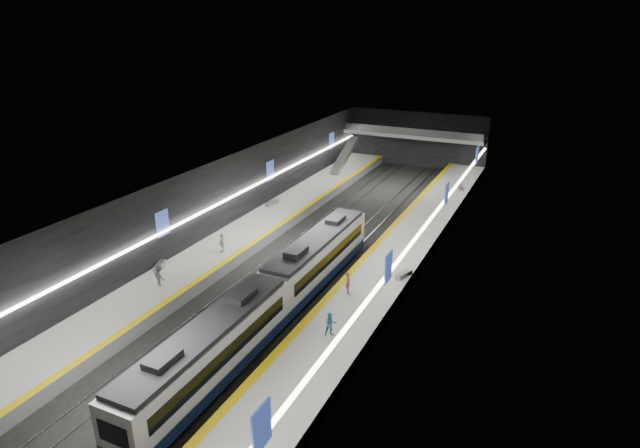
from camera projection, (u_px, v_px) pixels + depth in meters
The scene contains 26 objects.
ground at pixel (311, 257), 49.29m from camera, with size 70.00×70.00×0.00m, color black.
ceiling at pixel (310, 173), 46.37m from camera, with size 20.00×70.00×0.04m, color beige.
wall_left at pixel (218, 201), 51.78m from camera, with size 0.04×70.00×8.00m, color black.
wall_right at pixel (420, 234), 43.87m from camera, with size 0.04×70.00×8.00m, color black.
wall_back at pixel (417, 139), 77.33m from camera, with size 20.00×0.04×8.00m, color black.
platform_left at pixel (242, 238), 52.07m from camera, with size 5.00×70.00×1.00m, color slate.
tile_surface_left at pixel (241, 234), 51.88m from camera, with size 5.00×70.00×0.02m, color #A2A29D.
tactile_strip_left at pixel (261, 237), 51.01m from camera, with size 0.60×70.00×0.02m, color #DDBA0B.
platform_right at pixel (389, 267), 46.14m from camera, with size 5.00×70.00×1.00m, color slate.
tile_surface_right at pixel (389, 262), 45.95m from camera, with size 5.00×70.00×0.02m, color #A2A29D.
tactile_strip_right at pixel (365, 257), 46.82m from camera, with size 0.60×70.00×0.02m, color #DDBA0B.
rails at pixel (311, 256), 49.26m from camera, with size 6.52×70.00×0.12m.
train at pixel (272, 296), 37.92m from camera, with size 2.69×30.04×3.60m.
ad_posters at pixel (315, 208), 48.49m from camera, with size 19.94×53.50×2.20m.
cove_light_left at pixel (220, 203), 51.77m from camera, with size 0.25×68.60×0.12m, color white.
cove_light_right at pixel (417, 236), 44.03m from camera, with size 0.25×68.60×0.12m, color white.
mezzanine_bridge at pixel (413, 135), 75.21m from camera, with size 20.00×3.00×1.50m.
escalator at pixel (345, 155), 73.11m from camera, with size 1.20×8.00×0.60m, color #99999E.
bench_left_near at pixel (160, 266), 44.68m from camera, with size 0.52×1.88×0.46m, color #99999E.
bench_left_far at pixel (272, 203), 59.64m from camera, with size 0.48×1.72×0.42m, color #99999E.
bench_right_near at pixel (404, 275), 43.22m from camera, with size 0.48×1.74×0.43m, color #99999E.
bench_right_far at pixel (460, 187), 65.05m from camera, with size 0.53×1.91×0.47m, color #99999E.
passenger_right_a at pixel (348, 282), 40.70m from camera, with size 0.59×0.39×1.62m, color #B5434A.
passenger_right_b at pixel (330, 325), 35.08m from camera, with size 0.82×0.64×1.70m, color teal.
passenger_left_a at pixel (222, 243), 47.56m from camera, with size 1.04×0.43×1.77m, color silver.
passenger_left_b at pixel (159, 276), 41.66m from camera, with size 1.07×0.61×1.65m, color #3F3F47.
Camera 1 is at (19.78, -40.18, 20.81)m, focal length 30.00 mm.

